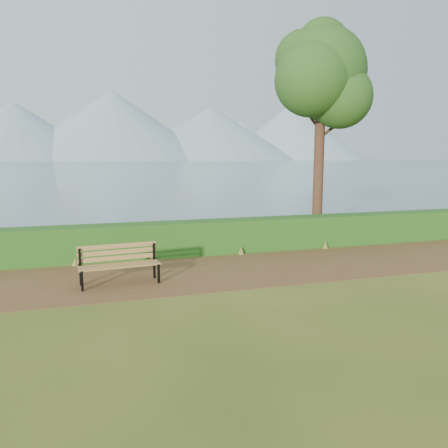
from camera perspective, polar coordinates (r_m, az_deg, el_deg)
name	(u,v)px	position (r m, az deg, el deg)	size (l,w,h in m)	color
ground	(208,276)	(10.99, -2.10, -6.78)	(140.00, 140.00, 0.00)	#404E16
path	(205,273)	(11.27, -2.50, -6.36)	(40.00, 3.40, 0.01)	brown
hedge	(186,238)	(13.34, -5.02, -1.83)	(32.00, 0.85, 1.00)	#154915
water	(93,162)	(270.26, -16.74, 7.74)	(700.00, 510.00, 0.00)	slate
mountains	(79,129)	(417.06, -18.41, 11.70)	(585.00, 190.00, 70.00)	#7F98A9
bench	(119,261)	(10.49, -13.56, -4.78)	(1.88, 0.69, 0.92)	black
tree	(322,77)	(15.95, 12.64, 18.25)	(3.61, 3.34, 7.58)	#3C2218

